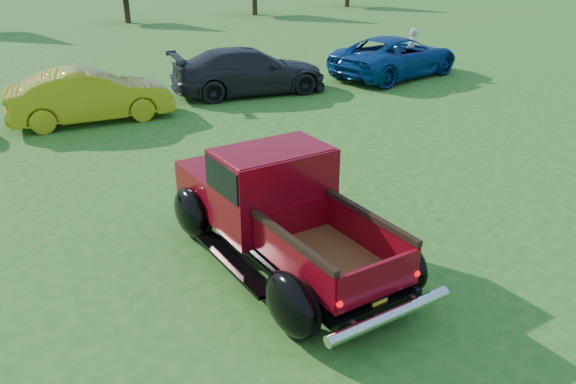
{
  "coord_description": "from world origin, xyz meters",
  "views": [
    {
      "loc": [
        -5.08,
        -7.01,
        4.67
      ],
      "look_at": [
        -0.57,
        0.2,
        0.89
      ],
      "focal_mm": 35.0,
      "sensor_mm": 36.0,
      "label": 1
    }
  ],
  "objects_px": {
    "pickup_truck": "(273,206)",
    "show_car_grey": "(249,71)",
    "show_car_blue": "(396,57)",
    "spectator": "(411,51)",
    "show_car_yellow": "(90,96)"
  },
  "relations": [
    {
      "from": "pickup_truck",
      "to": "show_car_blue",
      "type": "distance_m",
      "value": 14.08
    },
    {
      "from": "pickup_truck",
      "to": "show_car_yellow",
      "type": "bearing_deg",
      "value": 93.11
    },
    {
      "from": "show_car_grey",
      "to": "show_car_blue",
      "type": "height_order",
      "value": "show_car_grey"
    },
    {
      "from": "pickup_truck",
      "to": "show_car_yellow",
      "type": "height_order",
      "value": "pickup_truck"
    },
    {
      "from": "show_car_yellow",
      "to": "show_car_grey",
      "type": "height_order",
      "value": "show_car_grey"
    },
    {
      "from": "show_car_yellow",
      "to": "show_car_blue",
      "type": "bearing_deg",
      "value": -84.7
    },
    {
      "from": "show_car_grey",
      "to": "spectator",
      "type": "bearing_deg",
      "value": -84.01
    },
    {
      "from": "show_car_yellow",
      "to": "show_car_grey",
      "type": "distance_m",
      "value": 5.4
    },
    {
      "from": "pickup_truck",
      "to": "show_car_grey",
      "type": "distance_m",
      "value": 10.83
    },
    {
      "from": "pickup_truck",
      "to": "show_car_grey",
      "type": "relative_size",
      "value": 0.95
    },
    {
      "from": "show_car_blue",
      "to": "spectator",
      "type": "height_order",
      "value": "spectator"
    },
    {
      "from": "show_car_yellow",
      "to": "spectator",
      "type": "xyz_separation_m",
      "value": [
        12.11,
        -0.1,
        0.13
      ]
    },
    {
      "from": "show_car_blue",
      "to": "spectator",
      "type": "distance_m",
      "value": 0.79
    },
    {
      "from": "spectator",
      "to": "show_car_blue",
      "type": "bearing_deg",
      "value": -32.46
    },
    {
      "from": "pickup_truck",
      "to": "spectator",
      "type": "relative_size",
      "value": 2.84
    }
  ]
}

